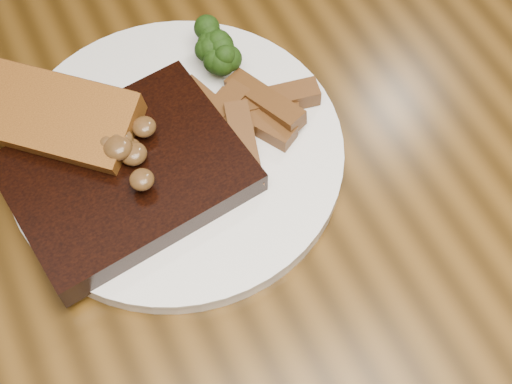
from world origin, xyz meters
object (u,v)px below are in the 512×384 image
dining_table (257,257)px  steak (127,175)px  plate (177,154)px  potato_wedges (267,122)px  garlic_bread (66,134)px

dining_table → steak: bearing=143.8°
steak → plate: bearing=8.2°
potato_wedges → garlic_bread: bearing=158.3°
plate → steak: bearing=-164.2°
garlic_bread → potato_wedges: garlic_bread is taller
plate → potato_wedges: 0.08m
plate → garlic_bread: 0.09m
dining_table → plate: 0.13m
steak → potato_wedges: steak is taller
steak → garlic_bread: size_ratio=1.48×
dining_table → potato_wedges: size_ratio=15.91×
steak → garlic_bread: (-0.03, 0.06, 0.00)m
plate → potato_wedges: bearing=-11.3°
steak → potato_wedges: 0.13m
plate → garlic_bread: (-0.08, 0.05, 0.02)m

